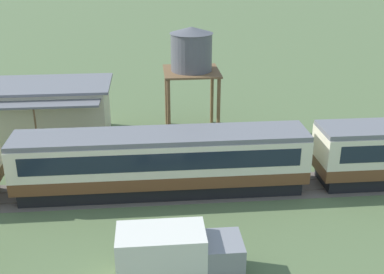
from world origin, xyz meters
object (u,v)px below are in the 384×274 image
Objects in this scene: water_tower at (191,52)px; delivery_truck_grey at (176,254)px; passenger_train at (166,160)px; station_building at (46,111)px.

delivery_truck_grey is (-2.45, -18.75, -5.39)m from water_tower.
passenger_train is 9.14× the size of station_building.
water_tower is (11.69, 0.28, 4.40)m from station_building.
passenger_train is at bearing 90.69° from delivery_truck_grey.
delivery_truck_grey is (9.24, -18.48, -0.98)m from station_building.
delivery_truck_grey is at bearing -97.44° from water_tower.
passenger_train is at bearing -47.49° from station_building.
delivery_truck_grey is at bearing -63.43° from station_building.
water_tower is at bearing 76.01° from passenger_train.
station_building reaches higher than delivery_truck_grey.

